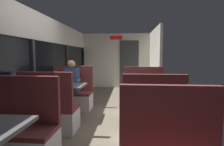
{
  "coord_description": "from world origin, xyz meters",
  "views": [
    {
      "loc": [
        0.5,
        -3.54,
        1.38
      ],
      "look_at": [
        0.02,
        1.92,
        0.84
      ],
      "focal_mm": 29.01,
      "sensor_mm": 36.0,
      "label": 1
    }
  ],
  "objects_px": {
    "bench_mid_window_facing_entry": "(73,96)",
    "coffee_cup_primary": "(56,83)",
    "bench_rear_aisle_facing_entry": "(144,100)",
    "bench_near_window_facing_entry": "(20,136)",
    "bench_mid_window_facing_end": "(50,114)",
    "seated_passenger": "(72,89)",
    "dining_table_mid_window": "(63,89)",
    "bench_rear_aisle_facing_end": "(152,121)",
    "dining_table_rear_aisle": "(148,93)"
  },
  "relations": [
    {
      "from": "dining_table_mid_window",
      "to": "bench_mid_window_facing_entry",
      "type": "xyz_separation_m",
      "value": [
        0.0,
        0.7,
        -0.31
      ]
    },
    {
      "from": "dining_table_mid_window",
      "to": "bench_mid_window_facing_end",
      "type": "bearing_deg",
      "value": -90.0
    },
    {
      "from": "dining_table_mid_window",
      "to": "bench_rear_aisle_facing_entry",
      "type": "height_order",
      "value": "bench_rear_aisle_facing_entry"
    },
    {
      "from": "bench_near_window_facing_entry",
      "to": "bench_mid_window_facing_entry",
      "type": "bearing_deg",
      "value": 90.0
    },
    {
      "from": "bench_rear_aisle_facing_end",
      "to": "dining_table_mid_window",
      "type": "bearing_deg",
      "value": 153.32
    },
    {
      "from": "seated_passenger",
      "to": "coffee_cup_primary",
      "type": "relative_size",
      "value": 14.0
    },
    {
      "from": "dining_table_mid_window",
      "to": "bench_mid_window_facing_end",
      "type": "relative_size",
      "value": 0.82
    },
    {
      "from": "bench_mid_window_facing_entry",
      "to": "dining_table_mid_window",
      "type": "bearing_deg",
      "value": -90.0
    },
    {
      "from": "bench_mid_window_facing_entry",
      "to": "seated_passenger",
      "type": "bearing_deg",
      "value": -90.0
    },
    {
      "from": "dining_table_mid_window",
      "to": "coffee_cup_primary",
      "type": "bearing_deg",
      "value": -138.53
    },
    {
      "from": "bench_mid_window_facing_entry",
      "to": "dining_table_rear_aisle",
      "type": "relative_size",
      "value": 1.22
    },
    {
      "from": "bench_mid_window_facing_entry",
      "to": "coffee_cup_primary",
      "type": "relative_size",
      "value": 12.22
    },
    {
      "from": "dining_table_rear_aisle",
      "to": "coffee_cup_primary",
      "type": "bearing_deg",
      "value": 177.04
    },
    {
      "from": "bench_rear_aisle_facing_entry",
      "to": "seated_passenger",
      "type": "distance_m",
      "value": 1.81
    },
    {
      "from": "bench_rear_aisle_facing_end",
      "to": "bench_mid_window_facing_entry",
      "type": "bearing_deg",
      "value": 138.23
    },
    {
      "from": "seated_passenger",
      "to": "bench_mid_window_facing_entry",
      "type": "bearing_deg",
      "value": 90.0
    },
    {
      "from": "dining_table_mid_window",
      "to": "bench_mid_window_facing_entry",
      "type": "bearing_deg",
      "value": 90.0
    },
    {
      "from": "dining_table_mid_window",
      "to": "coffee_cup_primary",
      "type": "height_order",
      "value": "coffee_cup_primary"
    },
    {
      "from": "dining_table_rear_aisle",
      "to": "bench_mid_window_facing_end",
      "type": "bearing_deg",
      "value": -164.41
    },
    {
      "from": "bench_near_window_facing_entry",
      "to": "dining_table_rear_aisle",
      "type": "xyz_separation_m",
      "value": [
        1.79,
        1.43,
        0.31
      ]
    },
    {
      "from": "bench_rear_aisle_facing_end",
      "to": "bench_mid_window_facing_end",
      "type": "bearing_deg",
      "value": 173.62
    },
    {
      "from": "dining_table_mid_window",
      "to": "bench_rear_aisle_facing_end",
      "type": "xyz_separation_m",
      "value": [
        1.79,
        -0.9,
        -0.31
      ]
    },
    {
      "from": "dining_table_rear_aisle",
      "to": "bench_rear_aisle_facing_entry",
      "type": "distance_m",
      "value": 0.77
    },
    {
      "from": "bench_mid_window_facing_entry",
      "to": "bench_rear_aisle_facing_entry",
      "type": "xyz_separation_m",
      "value": [
        1.79,
        -0.2,
        0.0
      ]
    },
    {
      "from": "bench_near_window_facing_entry",
      "to": "bench_mid_window_facing_entry",
      "type": "xyz_separation_m",
      "value": [
        0.0,
        2.33,
        0.0
      ]
    },
    {
      "from": "bench_rear_aisle_facing_end",
      "to": "coffee_cup_primary",
      "type": "bearing_deg",
      "value": 157.27
    },
    {
      "from": "bench_rear_aisle_facing_entry",
      "to": "seated_passenger",
      "type": "height_order",
      "value": "seated_passenger"
    },
    {
      "from": "bench_mid_window_facing_entry",
      "to": "coffee_cup_primary",
      "type": "xyz_separation_m",
      "value": [
        -0.11,
        -0.8,
        0.46
      ]
    },
    {
      "from": "bench_near_window_facing_entry",
      "to": "seated_passenger",
      "type": "distance_m",
      "value": 2.26
    },
    {
      "from": "dining_table_mid_window",
      "to": "dining_table_rear_aisle",
      "type": "distance_m",
      "value": 1.8
    },
    {
      "from": "bench_near_window_facing_entry",
      "to": "coffee_cup_primary",
      "type": "bearing_deg",
      "value": 94.31
    },
    {
      "from": "dining_table_mid_window",
      "to": "bench_mid_window_facing_end",
      "type": "height_order",
      "value": "bench_mid_window_facing_end"
    },
    {
      "from": "bench_near_window_facing_entry",
      "to": "bench_rear_aisle_facing_entry",
      "type": "relative_size",
      "value": 1.0
    },
    {
      "from": "bench_mid_window_facing_entry",
      "to": "seated_passenger",
      "type": "relative_size",
      "value": 0.87
    },
    {
      "from": "bench_mid_window_facing_end",
      "to": "bench_rear_aisle_facing_entry",
      "type": "relative_size",
      "value": 1.0
    },
    {
      "from": "bench_rear_aisle_facing_entry",
      "to": "coffee_cup_primary",
      "type": "bearing_deg",
      "value": -162.49
    },
    {
      "from": "bench_near_window_facing_entry",
      "to": "seated_passenger",
      "type": "height_order",
      "value": "seated_passenger"
    },
    {
      "from": "dining_table_rear_aisle",
      "to": "bench_rear_aisle_facing_end",
      "type": "height_order",
      "value": "bench_rear_aisle_facing_end"
    },
    {
      "from": "coffee_cup_primary",
      "to": "bench_near_window_facing_entry",
      "type": "bearing_deg",
      "value": -85.69
    },
    {
      "from": "dining_table_mid_window",
      "to": "seated_passenger",
      "type": "bearing_deg",
      "value": 90.0
    },
    {
      "from": "dining_table_mid_window",
      "to": "seated_passenger",
      "type": "distance_m",
      "value": 0.64
    },
    {
      "from": "bench_mid_window_facing_end",
      "to": "bench_mid_window_facing_entry",
      "type": "height_order",
      "value": "same"
    },
    {
      "from": "bench_mid_window_facing_end",
      "to": "seated_passenger",
      "type": "xyz_separation_m",
      "value": [
        0.0,
        1.33,
        0.21
      ]
    },
    {
      "from": "bench_mid_window_facing_end",
      "to": "bench_mid_window_facing_entry",
      "type": "relative_size",
      "value": 1.0
    },
    {
      "from": "dining_table_mid_window",
      "to": "coffee_cup_primary",
      "type": "xyz_separation_m",
      "value": [
        -0.11,
        -0.1,
        0.15
      ]
    },
    {
      "from": "bench_mid_window_facing_entry",
      "to": "coffee_cup_primary",
      "type": "distance_m",
      "value": 0.93
    },
    {
      "from": "bench_mid_window_facing_end",
      "to": "bench_rear_aisle_facing_end",
      "type": "height_order",
      "value": "same"
    },
    {
      "from": "dining_table_rear_aisle",
      "to": "seated_passenger",
      "type": "bearing_deg",
      "value": 155.2
    },
    {
      "from": "bench_near_window_facing_entry",
      "to": "bench_rear_aisle_facing_entry",
      "type": "bearing_deg",
      "value": 49.89
    },
    {
      "from": "bench_mid_window_facing_end",
      "to": "seated_passenger",
      "type": "bearing_deg",
      "value": 90.0
    }
  ]
}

